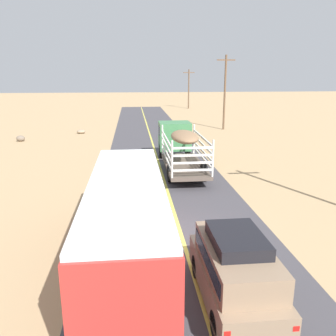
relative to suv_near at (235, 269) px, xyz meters
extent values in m
plane|color=tan|center=(-0.93, 4.86, -1.15)|extent=(240.00, 240.00, 0.00)
cube|color=#423F44|center=(-0.93, 4.86, -1.14)|extent=(8.00, 120.00, 0.02)
cube|color=#D8CC4C|center=(-0.93, 4.86, -1.13)|extent=(0.16, 117.60, 0.00)
cube|color=#8C7259|center=(0.00, 0.08, -0.45)|extent=(1.90, 4.60, 0.90)
cube|color=#8C7259|center=(0.00, -0.07, 0.40)|extent=(1.75, 3.59, 0.80)
cube|color=#192333|center=(0.00, -0.07, 0.42)|extent=(1.79, 3.22, 0.44)
cube|color=red|center=(-0.83, -2.20, -0.27)|extent=(0.16, 0.06, 0.14)
cube|color=red|center=(0.83, -2.20, -0.27)|extent=(0.16, 0.06, 0.14)
cube|color=black|center=(0.00, -0.02, 0.98)|extent=(1.42, 2.07, 0.36)
cylinder|color=black|center=(-0.82, 1.51, -0.75)|extent=(0.26, 0.76, 0.76)
cylinder|color=black|center=(0.82, 1.51, -0.75)|extent=(0.26, 0.76, 0.76)
cylinder|color=black|center=(-0.82, -1.34, -0.75)|extent=(0.26, 0.76, 0.76)
cylinder|color=black|center=(0.82, -1.34, -0.75)|extent=(0.26, 0.76, 0.76)
cube|color=#3F7F4C|center=(0.52, 18.93, 0.67)|extent=(2.50, 2.20, 2.20)
cube|color=#192333|center=(0.52, 18.93, 1.12)|extent=(2.53, 1.54, 0.70)
cube|color=brown|center=(0.52, 13.53, -0.43)|extent=(2.50, 6.40, 0.24)
cylinder|color=silver|center=(-0.67, 16.67, 0.79)|extent=(0.12, 0.12, 2.20)
cylinder|color=silver|center=(1.71, 16.67, 0.79)|extent=(0.12, 0.12, 2.20)
cylinder|color=silver|center=(-0.67, 10.39, 0.79)|extent=(0.12, 0.12, 2.20)
cylinder|color=silver|center=(1.71, 10.39, 0.79)|extent=(0.12, 0.12, 2.20)
cube|color=silver|center=(-0.69, 13.53, 0.13)|extent=(0.08, 6.30, 0.12)
cube|color=silver|center=(1.73, 13.53, 0.13)|extent=(0.08, 6.30, 0.12)
cube|color=silver|center=(0.52, 10.37, 0.13)|extent=(2.40, 0.08, 0.12)
cube|color=silver|center=(-0.69, 13.53, 0.57)|extent=(0.08, 6.30, 0.12)
cube|color=silver|center=(1.73, 13.53, 0.57)|extent=(0.08, 6.30, 0.12)
cube|color=silver|center=(0.52, 10.37, 0.57)|extent=(2.40, 0.08, 0.12)
cube|color=silver|center=(-0.69, 13.53, 1.01)|extent=(0.08, 6.30, 0.12)
cube|color=silver|center=(1.73, 13.53, 1.01)|extent=(0.08, 6.30, 0.12)
cube|color=silver|center=(0.52, 10.37, 1.01)|extent=(2.40, 0.08, 0.12)
cube|color=silver|center=(-0.69, 13.53, 1.45)|extent=(0.08, 6.30, 0.12)
cube|color=silver|center=(1.73, 13.53, 1.45)|extent=(0.08, 6.30, 0.12)
cube|color=silver|center=(0.52, 10.37, 1.45)|extent=(2.40, 0.08, 0.12)
ellipsoid|color=#8C6B4C|center=(0.52, 13.53, 1.54)|extent=(1.75, 3.84, 0.70)
cylinder|color=black|center=(-0.57, 18.93, -0.58)|extent=(0.32, 1.10, 1.10)
cylinder|color=black|center=(1.61, 18.93, -0.58)|extent=(0.32, 1.10, 1.10)
cylinder|color=black|center=(-0.57, 12.25, -0.58)|extent=(0.32, 1.10, 1.10)
cylinder|color=black|center=(1.61, 12.25, -0.58)|extent=(0.32, 1.10, 1.10)
cube|color=red|center=(-3.15, 2.44, 0.57)|extent=(2.50, 10.00, 2.70)
cube|color=white|center=(-3.15, 2.44, 2.00)|extent=(2.45, 9.80, 0.16)
cube|color=#192333|center=(-3.15, 2.44, 1.04)|extent=(2.54, 9.20, 0.80)
cube|color=silver|center=(-3.15, 2.44, -0.58)|extent=(2.53, 9.80, 0.36)
cylinder|color=black|center=(-4.25, 5.69, -0.63)|extent=(0.30, 1.00, 1.00)
cylinder|color=black|center=(-2.05, 5.69, -0.63)|extent=(0.30, 1.00, 1.00)
cylinder|color=black|center=(-4.25, -0.81, -0.63)|extent=(0.30, 1.00, 1.00)
cylinder|color=black|center=(-2.05, -0.81, -0.63)|extent=(0.30, 1.00, 1.00)
cylinder|color=brown|center=(8.38, 33.25, 3.28)|extent=(0.24, 0.24, 8.87)
cube|color=brown|center=(8.38, 33.25, 7.12)|extent=(2.20, 0.14, 0.14)
cylinder|color=brown|center=(8.38, 60.51, 2.61)|extent=(0.24, 0.24, 7.53)
cube|color=brown|center=(8.38, 60.51, 5.78)|extent=(2.20, 0.14, 0.14)
ellipsoid|color=gray|center=(-8.81, 31.98, -0.93)|extent=(0.96, 0.82, 0.44)
ellipsoid|color=#756656|center=(-14.29, 27.62, -0.85)|extent=(0.85, 0.69, 0.60)
camera|label=1|loc=(-2.88, -8.75, 5.52)|focal=37.12mm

